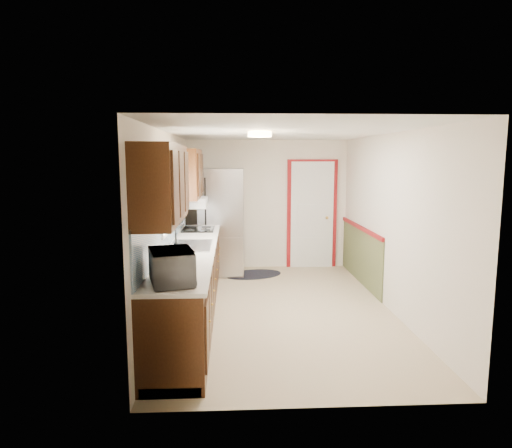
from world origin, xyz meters
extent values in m
cube|color=tan|center=(0.00, 0.00, 0.00)|extent=(3.20, 5.20, 0.12)
cube|color=white|center=(0.00, 0.00, 2.40)|extent=(3.20, 5.20, 0.12)
cube|color=silver|center=(0.00, 2.50, 1.20)|extent=(3.20, 0.10, 2.40)
cube|color=silver|center=(0.00, -2.50, 1.20)|extent=(3.20, 0.10, 2.40)
cube|color=silver|center=(-1.50, 0.00, 1.20)|extent=(0.10, 5.20, 2.40)
cube|color=silver|center=(1.50, 0.00, 1.20)|extent=(0.10, 5.20, 2.40)
cube|color=#361C0C|center=(-1.20, -0.30, 0.45)|extent=(0.60, 4.00, 0.90)
cube|color=white|center=(-1.19, -0.30, 0.92)|extent=(0.63, 4.00, 0.04)
cube|color=#4F90C1|center=(-1.49, -0.30, 1.22)|extent=(0.02, 4.00, 0.55)
cube|color=#361C0C|center=(-1.32, -1.60, 1.83)|extent=(0.35, 1.40, 0.75)
cube|color=#361C0C|center=(-1.32, 1.10, 1.83)|extent=(0.35, 1.20, 0.75)
cube|color=white|center=(-1.49, -0.20, 1.62)|extent=(0.02, 1.00, 0.90)
cube|color=#B66422|center=(-1.44, -0.20, 1.97)|extent=(0.05, 1.12, 0.24)
cube|color=#B7B7BC|center=(-1.19, -0.20, 0.95)|extent=(0.52, 0.82, 0.02)
cube|color=white|center=(-1.27, 1.15, 1.38)|extent=(0.45, 0.60, 0.15)
cube|color=maroon|center=(0.85, 2.47, 1.00)|extent=(0.94, 0.05, 2.08)
cube|color=white|center=(0.85, 2.44, 1.00)|extent=(0.80, 0.04, 2.00)
cube|color=#505831|center=(1.49, 1.35, 0.45)|extent=(0.02, 2.30, 0.90)
cube|color=maroon|center=(1.48, 1.35, 0.92)|extent=(0.04, 2.30, 0.06)
cylinder|color=#FFD88C|center=(-0.30, -0.20, 2.36)|extent=(0.30, 0.30, 0.06)
imported|color=white|center=(-1.20, -1.95, 1.13)|extent=(0.44, 0.61, 0.37)
cube|color=#B7B7BC|center=(-0.84, 2.05, 0.94)|extent=(0.81, 0.76, 1.88)
cylinder|color=black|center=(-1.10, 1.64, 0.85)|extent=(0.02, 0.02, 1.32)
ellipsoid|color=black|center=(-0.29, 1.90, 0.01)|extent=(1.19, 0.95, 0.01)
cube|color=black|center=(-1.19, 1.14, 0.95)|extent=(0.49, 0.59, 0.02)
camera|label=1|loc=(-0.65, -6.01, 2.07)|focal=32.00mm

